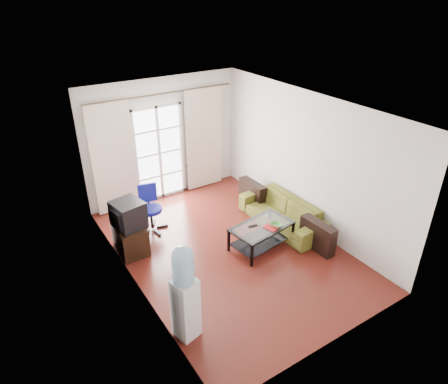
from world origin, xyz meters
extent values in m
plane|color=#5B1E15|center=(0.00, 0.00, 0.00)|extent=(5.20, 5.20, 0.00)
plane|color=white|center=(0.00, 0.00, 2.70)|extent=(5.20, 5.20, 0.00)
cube|color=silver|center=(0.00, 2.60, 1.35)|extent=(3.60, 0.02, 2.70)
cube|color=silver|center=(0.00, -2.60, 1.35)|extent=(3.60, 0.02, 2.70)
cube|color=silver|center=(-1.80, 0.00, 1.35)|extent=(0.02, 5.20, 2.70)
cube|color=silver|center=(1.80, 0.00, 1.35)|extent=(0.02, 5.20, 2.70)
cube|color=white|center=(-0.15, 2.56, 1.07)|extent=(1.01, 0.02, 2.04)
cube|color=white|center=(-0.15, 2.54, 1.07)|extent=(1.16, 0.06, 2.15)
cylinder|color=#4C3F2D|center=(0.00, 2.50, 2.38)|extent=(3.30, 0.04, 0.04)
cube|color=beige|center=(-1.20, 2.48, 1.20)|extent=(0.90, 0.07, 2.35)
cube|color=beige|center=(0.95, 2.48, 1.20)|extent=(0.90, 0.07, 2.35)
cube|color=gray|center=(0.80, 2.50, 0.33)|extent=(0.64, 0.12, 0.64)
imported|color=olive|center=(1.38, 0.11, 0.28)|extent=(1.98, 0.85, 0.57)
cube|color=silver|center=(0.56, -0.28, 0.46)|extent=(1.24, 0.83, 0.01)
cube|color=black|center=(0.56, -0.28, 0.14)|extent=(1.17, 0.76, 0.01)
cube|color=black|center=(0.07, -0.66, 0.23)|extent=(0.05, 0.05, 0.46)
cube|color=black|center=(1.15, -0.49, 0.23)|extent=(0.05, 0.05, 0.46)
cube|color=black|center=(-0.02, -0.06, 0.23)|extent=(0.05, 0.05, 0.46)
cube|color=black|center=(1.06, 0.10, 0.23)|extent=(0.05, 0.05, 0.46)
imported|color=#2D7D37|center=(0.76, -0.44, 0.49)|extent=(0.30, 0.30, 0.05)
imported|color=#B51634|center=(0.55, -0.46, 0.48)|extent=(0.29, 0.33, 0.02)
cube|color=black|center=(0.40, -0.21, 0.48)|extent=(0.19, 0.08, 0.02)
cube|color=black|center=(-1.53, 0.92, 0.26)|extent=(0.50, 0.73, 0.53)
cube|color=black|center=(-1.51, 0.93, 0.77)|extent=(0.57, 0.61, 0.49)
cube|color=#0C19E5|center=(-1.27, 0.98, 0.77)|extent=(0.09, 0.42, 0.36)
cube|color=black|center=(-1.72, 0.89, 0.77)|extent=(0.21, 0.38, 0.32)
cylinder|color=black|center=(-0.92, 1.38, 0.23)|extent=(0.05, 0.05, 0.47)
cylinder|color=navy|center=(-0.92, 1.38, 0.46)|extent=(0.45, 0.45, 0.07)
cube|color=navy|center=(-0.87, 1.58, 0.73)|extent=(0.37, 0.13, 0.39)
cube|color=white|center=(-1.60, -1.39, 0.48)|extent=(0.37, 0.37, 0.96)
cylinder|color=#8FB8DD|center=(-1.60, -1.39, 1.16)|extent=(0.29, 0.29, 0.39)
sphere|color=#8FB8DD|center=(-1.60, -1.39, 1.35)|extent=(0.29, 0.29, 0.29)
cube|color=black|center=(-1.45, -1.35, 0.81)|extent=(0.07, 0.13, 0.10)
camera|label=1|loc=(-3.35, -5.09, 4.44)|focal=32.00mm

